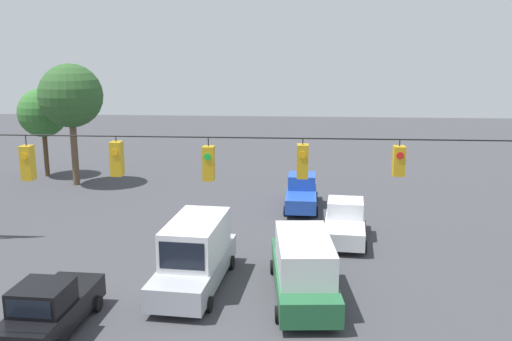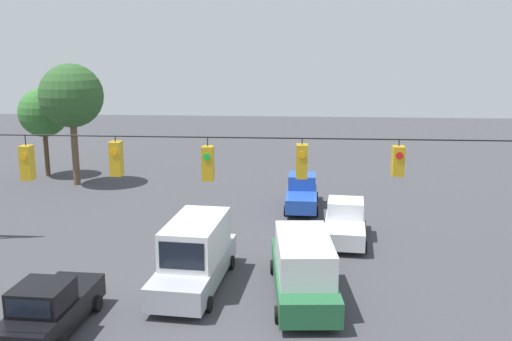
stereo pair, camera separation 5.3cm
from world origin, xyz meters
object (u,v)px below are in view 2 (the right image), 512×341
object	(u,v)px
pickup_truck_black_parked_shoulder	(50,309)
tree_horizon_left	(71,96)
traffic_cone_nearest	(34,326)
traffic_cone_second	(51,302)
box_truck_green_crossing_near	(303,267)
overhead_signal_span	(206,212)
traffic_cone_third	(76,278)
box_truck_silver_withflow_mid	(195,254)
pickup_truck_blue_oncoming_deep	(302,193)
pickup_truck_white_oncoming_far	(345,223)
tree_horizon_right	(43,113)

from	to	relation	value
pickup_truck_black_parked_shoulder	tree_horizon_left	size ratio (longest dim) A/B	0.60
traffic_cone_nearest	tree_horizon_left	size ratio (longest dim) A/B	0.06
traffic_cone_second	tree_horizon_left	size ratio (longest dim) A/B	0.06
box_truck_green_crossing_near	traffic_cone_second	distance (m)	10.42
overhead_signal_span	traffic_cone_third	distance (m)	11.60
traffic_cone_second	box_truck_green_crossing_near	bearing A→B (deg)	-169.73
overhead_signal_span	box_truck_silver_withflow_mid	bearing A→B (deg)	-76.86
box_truck_green_crossing_near	tree_horizon_left	distance (m)	25.92
pickup_truck_blue_oncoming_deep	pickup_truck_white_oncoming_far	distance (m)	6.63
pickup_truck_black_parked_shoulder	traffic_cone_third	distance (m)	4.51
pickup_truck_blue_oncoming_deep	tree_horizon_right	size ratio (longest dim) A/B	0.79
box_truck_green_crossing_near	traffic_cone_nearest	world-z (taller)	box_truck_green_crossing_near
overhead_signal_span	box_truck_green_crossing_near	world-z (taller)	overhead_signal_span
overhead_signal_span	box_truck_green_crossing_near	distance (m)	8.60
traffic_cone_third	traffic_cone_nearest	bearing A→B (deg)	91.53
box_truck_green_crossing_near	traffic_cone_second	bearing A→B (deg)	10.27
box_truck_silver_withflow_mid	traffic_cone_second	world-z (taller)	box_truck_silver_withflow_mid
pickup_truck_blue_oncoming_deep	pickup_truck_white_oncoming_far	size ratio (longest dim) A/B	1.01
overhead_signal_span	traffic_cone_nearest	world-z (taller)	overhead_signal_span
pickup_truck_blue_oncoming_deep	pickup_truck_black_parked_shoulder	size ratio (longest dim) A/B	1.02
traffic_cone_nearest	tree_horizon_left	world-z (taller)	tree_horizon_left
box_truck_silver_withflow_mid	traffic_cone_third	xyz separation A→B (m)	(5.34, 0.30, -1.18)
overhead_signal_span	box_truck_green_crossing_near	bearing A→B (deg)	-113.43
box_truck_silver_withflow_mid	tree_horizon_right	xyz separation A→B (m)	(15.87, -20.48, 3.69)
pickup_truck_blue_oncoming_deep	tree_horizon_left	world-z (taller)	tree_horizon_left
box_truck_silver_withflow_mid	traffic_cone_third	size ratio (longest dim) A/B	12.85
traffic_cone_second	tree_horizon_right	xyz separation A→B (m)	(10.41, -23.19, 4.87)
pickup_truck_white_oncoming_far	box_truck_silver_withflow_mid	xyz separation A→B (m)	(7.06, 6.59, 0.48)
pickup_truck_white_oncoming_far	box_truck_silver_withflow_mid	size ratio (longest dim) A/B	0.77
box_truck_green_crossing_near	traffic_cone_nearest	xyz separation A→B (m)	(9.95, 3.90, -1.06)
traffic_cone_second	tree_horizon_right	world-z (taller)	tree_horizon_right
tree_horizon_right	box_truck_green_crossing_near	bearing A→B (deg)	133.99
pickup_truck_black_parked_shoulder	traffic_cone_nearest	bearing A→B (deg)	6.37
pickup_truck_blue_oncoming_deep	pickup_truck_white_oncoming_far	xyz separation A→B (m)	(-2.33, 6.20, 0.00)
pickup_truck_white_oncoming_far	tree_horizon_right	bearing A→B (deg)	-31.20
pickup_truck_black_parked_shoulder	tree_horizon_right	distance (m)	27.91
overhead_signal_span	traffic_cone_third	xyz separation A→B (m)	(7.13, -7.36, -5.44)
box_truck_green_crossing_near	traffic_cone_nearest	distance (m)	10.74
overhead_signal_span	pickup_truck_blue_oncoming_deep	bearing A→B (deg)	-98.17
box_truck_green_crossing_near	traffic_cone_third	xyz separation A→B (m)	(10.07, -0.57, -1.06)
traffic_cone_third	box_truck_silver_withflow_mid	bearing A→B (deg)	-176.81
pickup_truck_black_parked_shoulder	traffic_cone_second	size ratio (longest dim) A/B	9.82
pickup_truck_blue_oncoming_deep	tree_horizon_left	distance (m)	18.75
traffic_cone_nearest	traffic_cone_third	size ratio (longest dim) A/B	1.00
pickup_truck_white_oncoming_far	traffic_cone_third	xyz separation A→B (m)	(12.40, 6.89, -0.70)
tree_horizon_right	traffic_cone_nearest	bearing A→B (deg)	112.88
tree_horizon_left	pickup_truck_black_parked_shoulder	bearing A→B (deg)	109.18
pickup_truck_blue_oncoming_deep	tree_horizon_right	bearing A→B (deg)	-20.46
traffic_cone_second	traffic_cone_third	xyz separation A→B (m)	(-0.12, -2.41, 0.00)
overhead_signal_span	pickup_truck_black_parked_shoulder	size ratio (longest dim) A/B	4.24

